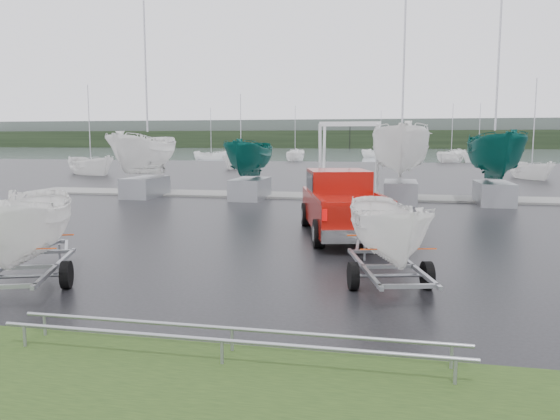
% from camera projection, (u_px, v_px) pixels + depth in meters
% --- Properties ---
extents(ground_plane, '(120.00, 120.00, 0.00)m').
position_uv_depth(ground_plane, '(197.00, 236.00, 18.10)').
color(ground_plane, black).
rests_on(ground_plane, ground).
extents(lake, '(300.00, 300.00, 0.00)m').
position_uv_depth(lake, '(364.00, 154.00, 115.14)').
color(lake, slate).
rests_on(lake, ground).
extents(dock, '(30.00, 3.00, 0.12)m').
position_uv_depth(dock, '(279.00, 195.00, 30.70)').
color(dock, gray).
rests_on(dock, ground).
extents(treeline, '(300.00, 8.00, 6.00)m').
position_uv_depth(treeline, '(376.00, 139.00, 182.68)').
color(treeline, black).
rests_on(treeline, ground).
extents(far_hill, '(300.00, 6.00, 10.00)m').
position_uv_depth(far_hill, '(377.00, 134.00, 190.18)').
color(far_hill, '#4C5651').
rests_on(far_hill, ground).
extents(pickup_truck, '(3.67, 6.73, 2.13)m').
position_uv_depth(pickup_truck, '(341.00, 201.00, 18.41)').
color(pickup_truck, maroon).
rests_on(pickup_truck, ground).
extents(trailer_hitched, '(2.03, 3.78, 4.30)m').
position_uv_depth(trailer_hitched, '(391.00, 179.00, 11.59)').
color(trailer_hitched, gray).
rests_on(trailer_hitched, ground).
extents(trailer_parked, '(2.37, 3.79, 4.73)m').
position_uv_depth(trailer_parked, '(24.00, 169.00, 11.52)').
color(trailer_parked, gray).
rests_on(trailer_parked, ground).
extents(boat_hoist, '(3.30, 2.18, 4.12)m').
position_uv_depth(boat_hoist, '(350.00, 149.00, 29.56)').
color(boat_hoist, silver).
rests_on(boat_hoist, ground).
extents(keelboat_0, '(2.42, 3.20, 10.59)m').
position_uv_depth(keelboat_0, '(143.00, 127.00, 29.72)').
color(keelboat_0, gray).
rests_on(keelboat_0, ground).
extents(keelboat_1, '(2.05, 3.20, 6.56)m').
position_uv_depth(keelboat_1, '(250.00, 139.00, 28.79)').
color(keelboat_1, gray).
rests_on(keelboat_1, ground).
extents(keelboat_2, '(2.81, 3.20, 10.99)m').
position_uv_depth(keelboat_2, '(403.00, 113.00, 26.83)').
color(keelboat_2, gray).
rests_on(keelboat_2, ground).
extents(keelboat_3, '(2.44, 3.20, 10.61)m').
position_uv_depth(keelboat_3, '(497.00, 125.00, 26.29)').
color(keelboat_3, gray).
rests_on(keelboat_3, ground).
extents(mast_rack_2, '(7.00, 0.56, 0.06)m').
position_uv_depth(mast_rack_2, '(227.00, 334.00, 8.02)').
color(mast_rack_2, gray).
rests_on(mast_rack_2, ground).
extents(moored_boat_0, '(3.84, 3.82, 11.59)m').
position_uv_depth(moored_boat_0, '(92.00, 174.00, 49.60)').
color(moored_boat_0, white).
rests_on(moored_boat_0, ground).
extents(moored_boat_1, '(2.88, 2.93, 11.24)m').
position_uv_depth(moored_boat_1, '(241.00, 168.00, 59.54)').
color(moored_boat_1, white).
rests_on(moored_boat_1, ground).
extents(moored_boat_2, '(2.68, 2.73, 11.03)m').
position_uv_depth(moored_boat_2, '(531.00, 179.00, 44.21)').
color(moored_boat_2, white).
rests_on(moored_boat_2, ground).
extents(moored_boat_3, '(3.26, 3.26, 11.03)m').
position_uv_depth(moored_boat_3, '(478.00, 162.00, 74.72)').
color(moored_boat_3, white).
rests_on(moored_boat_3, ground).
extents(moored_boat_4, '(2.29, 2.23, 10.95)m').
position_uv_depth(moored_boat_4, '(211.00, 159.00, 85.97)').
color(moored_boat_4, white).
rests_on(moored_boat_4, ground).
extents(moored_boat_5, '(2.97, 2.92, 11.30)m').
position_uv_depth(moored_boat_5, '(380.00, 157.00, 94.94)').
color(moored_boat_5, white).
rests_on(moored_boat_5, ground).
extents(moored_boat_6, '(2.76, 2.82, 11.45)m').
position_uv_depth(moored_boat_6, '(295.00, 161.00, 80.61)').
color(moored_boat_6, white).
rests_on(moored_boat_6, ground).
extents(moored_boat_7, '(3.67, 3.70, 11.60)m').
position_uv_depth(moored_boat_7, '(451.00, 162.00, 75.45)').
color(moored_boat_7, white).
rests_on(moored_boat_7, ground).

